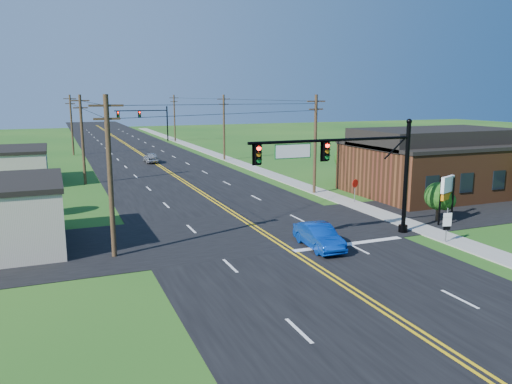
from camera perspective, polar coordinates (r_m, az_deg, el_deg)
name	(u,v)px	position (r m, az deg, el deg)	size (l,w,h in m)	color
ground	(358,297)	(23.45, 11.56, -11.66)	(260.00, 260.00, 0.00)	#194D16
road_main	(152,162)	(69.55, -11.85, 3.42)	(16.00, 220.00, 0.04)	black
road_cross	(257,231)	(33.50, 0.13, -4.43)	(70.00, 10.00, 0.04)	black
sidewalk	(250,167)	(62.82, -0.69, 2.88)	(2.00, 160.00, 0.08)	gray
signal_mast_main	(348,165)	(31.02, 10.42, 3.06)	(11.30, 0.60, 7.48)	black
signal_mast_far	(145,118)	(99.38, -12.60, 8.23)	(10.98, 0.60, 7.48)	black
brick_building	(433,168)	(48.69, 19.62, 2.60)	(14.20, 11.20, 4.70)	#542E18
utility_pole_left_a	(110,174)	(28.33, -16.35, 1.99)	(1.80, 0.28, 9.00)	#322517
utility_pole_left_b	(82,138)	(53.12, -19.22, 5.85)	(1.80, 0.28, 9.00)	#322517
utility_pole_left_c	(72,124)	(80.03, -20.33, 7.32)	(1.80, 0.28, 9.00)	#322517
utility_pole_right_a	(315,142)	(45.76, 6.78, 5.65)	(1.80, 0.28, 9.00)	#322517
utility_pole_right_b	(224,126)	(69.59, -3.68, 7.53)	(1.80, 0.28, 9.00)	#322517
utility_pole_right_c	(174,117)	(98.47, -9.30, 8.43)	(1.80, 0.28, 9.00)	#322517
tree_right_back	(349,157)	(52.57, 10.56, 3.90)	(3.00, 3.00, 4.10)	#322517
shrub_corner	(439,196)	(37.91, 20.15, -0.45)	(2.00, 2.00, 2.86)	#322517
tree_left	(31,188)	(40.49, -24.30, 0.39)	(2.40, 2.40, 3.37)	#322517
blue_car	(319,237)	(29.78, 7.20, -5.11)	(1.52, 4.36, 1.44)	#062F96
distant_car	(151,158)	(68.31, -11.91, 3.85)	(1.62, 4.02, 1.37)	#9E9EA2
route_sign	(447,223)	(32.61, 20.99, -3.31)	(0.55, 0.16, 2.21)	slate
stop_sign	(355,186)	(42.50, 11.25, 0.70)	(0.71, 0.24, 2.06)	slate
pylon_sign	(447,190)	(36.98, 21.02, 0.26)	(1.62, 0.90, 3.44)	black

